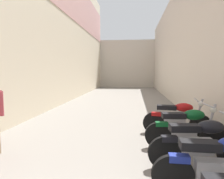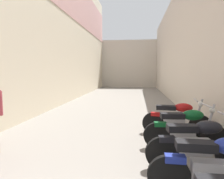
# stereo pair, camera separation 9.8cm
# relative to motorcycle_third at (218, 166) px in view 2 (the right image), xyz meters

# --- Properties ---
(ground_plane) EXTENTS (38.32, 38.32, 0.00)m
(ground_plane) POSITION_rel_motorcycle_third_xyz_m (-2.03, 6.16, -0.50)
(ground_plane) COLOR gray
(building_left) EXTENTS (0.45, 22.32, 8.82)m
(building_left) POSITION_rel_motorcycle_third_xyz_m (-5.20, 8.13, 3.96)
(building_left) COLOR beige
(building_left) RESTS_ON ground
(building_right) EXTENTS (0.45, 22.32, 6.14)m
(building_right) POSITION_rel_motorcycle_third_xyz_m (1.14, 8.16, 2.57)
(building_right) COLOR beige
(building_right) RESTS_ON ground
(building_far_end) EXTENTS (8.95, 2.00, 5.17)m
(building_far_end) POSITION_rel_motorcycle_third_xyz_m (-2.03, 20.32, 2.08)
(building_far_end) COLOR beige
(building_far_end) RESTS_ON ground
(motorcycle_third) EXTENTS (1.85, 0.58, 1.04)m
(motorcycle_third) POSITION_rel_motorcycle_third_xyz_m (0.00, 0.00, 0.00)
(motorcycle_third) COLOR black
(motorcycle_third) RESTS_ON ground
(motorcycle_fourth) EXTENTS (1.85, 0.58, 1.04)m
(motorcycle_fourth) POSITION_rel_motorcycle_third_xyz_m (-0.00, 0.88, 0.00)
(motorcycle_fourth) COLOR black
(motorcycle_fourth) RESTS_ON ground
(motorcycle_fifth) EXTENTS (1.85, 0.58, 1.04)m
(motorcycle_fifth) POSITION_rel_motorcycle_third_xyz_m (-0.00, 1.87, 0.00)
(motorcycle_fifth) COLOR black
(motorcycle_fifth) RESTS_ON ground
(motorcycle_sixth) EXTENTS (1.84, 0.58, 1.04)m
(motorcycle_sixth) POSITION_rel_motorcycle_third_xyz_m (-0.00, 2.83, 0.00)
(motorcycle_sixth) COLOR black
(motorcycle_sixth) RESTS_ON ground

